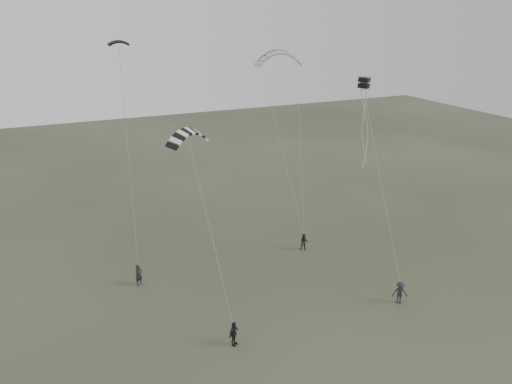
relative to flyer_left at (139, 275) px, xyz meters
name	(u,v)px	position (x,y,z in m)	size (l,w,h in m)	color
ground	(277,311)	(7.91, -7.37, -0.84)	(140.00, 140.00, 0.00)	#2E3723
flyer_left	(139,275)	(0.00, 0.00, 0.00)	(0.61, 0.40, 1.67)	black
flyer_right	(304,242)	(14.20, 0.01, -0.10)	(0.72, 0.56, 1.48)	#27272C
flyer_center	(234,334)	(3.83, -9.61, -0.02)	(0.95, 0.40, 1.62)	black
flyer_far	(400,293)	(16.23, -10.06, 0.01)	(1.09, 0.63, 1.69)	#242429
kite_dark_small	(118,41)	(0.66, 3.63, 16.61)	(1.47, 0.44, 0.49)	black
kite_pale_large	(279,52)	(14.77, 6.44, 15.21)	(4.21, 0.95, 1.71)	#A5A8AA
kite_striped	(188,131)	(3.71, -2.12, 11.08)	(3.37, 0.84, 1.29)	black
kite_box	(364,83)	(17.42, -2.47, 13.57)	(0.74, 0.74, 0.76)	black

